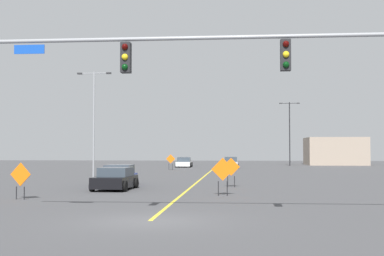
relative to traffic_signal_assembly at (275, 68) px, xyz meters
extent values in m
plane|color=#444447|center=(-4.23, 0.01, -5.15)|extent=(191.07, 191.07, 0.00)
cube|color=yellow|center=(-4.23, 53.09, -5.15)|extent=(0.16, 106.15, 0.01)
cylinder|color=gray|center=(-2.37, 0.01, 1.09)|extent=(16.38, 0.14, 0.14)
cube|color=black|center=(0.36, 0.01, 0.44)|extent=(0.34, 0.32, 1.05)
sphere|color=#3A0503|center=(0.36, -0.16, 0.79)|extent=(0.22, 0.22, 0.22)
sphere|color=yellow|center=(0.36, -0.16, 0.44)|extent=(0.22, 0.22, 0.22)
sphere|color=black|center=(0.36, -0.16, 0.09)|extent=(0.22, 0.22, 0.22)
cube|color=black|center=(-5.09, 0.01, 0.44)|extent=(0.34, 0.32, 1.05)
sphere|color=#3A0503|center=(-5.09, -0.16, 0.79)|extent=(0.22, 0.22, 0.22)
sphere|color=yellow|center=(-5.09, -0.16, 0.44)|extent=(0.22, 0.22, 0.22)
sphere|color=black|center=(-5.09, -0.16, 0.09)|extent=(0.22, 0.22, 0.22)
cube|color=#1447B7|center=(-8.55, 0.01, 0.80)|extent=(1.10, 0.03, 0.32)
cylinder|color=black|center=(6.69, 60.70, -0.36)|extent=(0.16, 0.16, 9.59)
cylinder|color=black|center=(6.03, 60.70, 4.29)|extent=(1.31, 0.08, 0.08)
cube|color=#262628|center=(5.38, 60.70, 4.29)|extent=(0.44, 0.24, 0.14)
cylinder|color=black|center=(7.34, 60.70, 4.29)|extent=(1.31, 0.08, 0.08)
cube|color=#262628|center=(8.00, 60.70, 4.29)|extent=(0.44, 0.24, 0.14)
cylinder|color=gray|center=(-14.04, 27.46, -0.44)|extent=(0.16, 0.16, 9.43)
cylinder|color=gray|center=(-14.70, 27.46, 4.13)|extent=(1.33, 0.08, 0.08)
cube|color=#262628|center=(-15.37, 27.46, 4.13)|extent=(0.44, 0.24, 0.14)
cylinder|color=gray|center=(-13.37, 27.46, 4.13)|extent=(1.33, 0.08, 0.08)
cube|color=#262628|center=(-12.71, 27.46, 4.13)|extent=(0.44, 0.24, 0.14)
cube|color=orange|center=(-11.80, 6.89, -3.94)|extent=(1.13, 0.28, 1.14)
cylinder|color=black|center=(-12.02, 6.94, -4.84)|extent=(0.05, 0.05, 0.62)
cylinder|color=black|center=(-11.59, 6.85, -4.84)|extent=(0.05, 0.05, 0.62)
cube|color=orange|center=(-9.22, 43.83, -3.84)|extent=(1.08, 0.21, 1.09)
cylinder|color=black|center=(-9.43, 43.80, -4.78)|extent=(0.05, 0.05, 0.74)
cylinder|color=black|center=(-9.01, 43.87, -4.78)|extent=(0.05, 0.05, 0.74)
cube|color=orange|center=(-2.03, 9.76, -3.76)|extent=(1.20, 0.25, 1.21)
cylinder|color=black|center=(-2.26, 9.72, -4.77)|extent=(0.05, 0.05, 0.77)
cylinder|color=black|center=(-1.79, 9.80, -4.77)|extent=(0.05, 0.05, 0.77)
cube|color=orange|center=(-1.65, 15.92, -3.84)|extent=(1.14, 0.25, 1.16)
cylinder|color=black|center=(-1.87, 15.97, -4.80)|extent=(0.05, 0.05, 0.72)
cylinder|color=black|center=(-1.43, 15.88, -4.80)|extent=(0.05, 0.05, 0.72)
cube|color=#1E389E|center=(-9.26, 16.92, -4.69)|extent=(2.05, 4.25, 0.61)
cube|color=#333D47|center=(-9.27, 17.13, -4.08)|extent=(1.79, 2.56, 0.63)
cylinder|color=black|center=(-10.14, 15.43, -4.83)|extent=(0.24, 0.65, 0.64)
cylinder|color=black|center=(-8.26, 15.50, -4.83)|extent=(0.24, 0.65, 0.64)
cylinder|color=black|center=(-10.26, 18.35, -4.83)|extent=(0.24, 0.65, 0.64)
cylinder|color=black|center=(-8.38, 18.42, -4.83)|extent=(0.24, 0.65, 0.64)
cube|color=#196B38|center=(-9.43, 61.28, -4.71)|extent=(1.74, 4.05, 0.56)
cube|color=#333D47|center=(-9.43, 61.48, -4.15)|extent=(1.57, 1.86, 0.56)
cylinder|color=black|center=(-10.31, 59.86, -4.83)|extent=(0.22, 0.64, 0.64)
cylinder|color=black|center=(-8.57, 59.86, -4.83)|extent=(0.22, 0.64, 0.64)
cylinder|color=black|center=(-10.30, 62.69, -4.83)|extent=(0.22, 0.64, 0.64)
cylinder|color=black|center=(-8.56, 62.69, -4.83)|extent=(0.22, 0.64, 0.64)
cube|color=#B7BABF|center=(-2.06, 49.30, -4.64)|extent=(1.80, 4.24, 0.70)
cube|color=#333D47|center=(-2.05, 49.09, -3.97)|extent=(1.60, 2.38, 0.64)
cylinder|color=black|center=(-1.21, 50.79, -4.83)|extent=(0.23, 0.64, 0.64)
cylinder|color=black|center=(-2.95, 50.77, -4.83)|extent=(0.23, 0.64, 0.64)
cylinder|color=black|center=(-1.17, 47.84, -4.83)|extent=(0.23, 0.64, 0.64)
cylinder|color=black|center=(-2.91, 47.81, -4.83)|extent=(0.23, 0.64, 0.64)
cube|color=black|center=(-8.63, 13.18, -4.66)|extent=(2.07, 4.05, 0.66)
cube|color=#333D47|center=(-8.62, 13.38, -4.07)|extent=(1.82, 2.27, 0.53)
cylinder|color=black|center=(-9.64, 11.82, -4.83)|extent=(0.24, 0.65, 0.64)
cylinder|color=black|center=(-7.71, 11.76, -4.83)|extent=(0.24, 0.65, 0.64)
cylinder|color=black|center=(-9.55, 14.61, -4.83)|extent=(0.24, 0.65, 0.64)
cylinder|color=black|center=(-7.62, 14.54, -4.83)|extent=(0.24, 0.65, 0.64)
cube|color=white|center=(-8.58, 53.31, -4.70)|extent=(2.02, 4.17, 0.59)
cube|color=#333D47|center=(-8.59, 53.51, -4.10)|extent=(1.79, 2.13, 0.61)
cylinder|color=black|center=(-9.53, 51.84, -4.83)|extent=(0.23, 0.64, 0.64)
cylinder|color=black|center=(-7.59, 51.88, -4.83)|extent=(0.23, 0.64, 0.64)
cylinder|color=black|center=(-9.58, 54.74, -4.83)|extent=(0.23, 0.64, 0.64)
cylinder|color=black|center=(-7.64, 54.77, -4.83)|extent=(0.23, 0.64, 0.64)
cube|color=gray|center=(14.32, 65.75, -2.98)|extent=(9.04, 7.72, 4.36)
camera|label=1|loc=(-1.29, -17.26, -2.73)|focal=47.81mm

